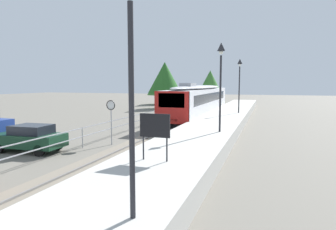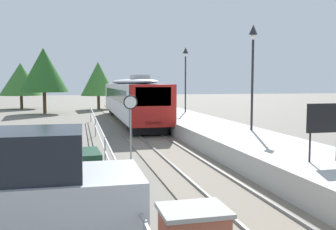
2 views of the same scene
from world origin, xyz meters
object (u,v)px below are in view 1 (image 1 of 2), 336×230
commuter_train (199,99)px  parked_hatchback_dark_green (29,138)px  platform_lamp_near_end (131,45)px  platform_lamp_far_end (240,75)px  platform_notice_board (155,127)px  platform_lamp_mid_platform (221,70)px  speed_limit_sign (111,111)px

commuter_train → parked_hatchback_dark_green: bearing=-106.5°
platform_lamp_near_end → platform_lamp_far_end: 24.57m
platform_lamp_far_end → parked_hatchback_dark_green: 20.21m
commuter_train → platform_notice_board: commuter_train is taller
platform_lamp_mid_platform → commuter_train: bearing=107.6°
speed_limit_sign → parked_hatchback_dark_green: size_ratio=0.68×
platform_lamp_near_end → platform_lamp_mid_platform: 12.29m
platform_lamp_near_end → platform_lamp_mid_platform: bearing=90.0°
platform_lamp_near_end → parked_hatchback_dark_green: bearing=143.3°
platform_notice_board → parked_hatchback_dark_green: size_ratio=0.44×
platform_lamp_far_end → commuter_train: bearing=160.9°
speed_limit_sign → parked_hatchback_dark_green: bearing=-137.4°
platform_lamp_mid_platform → parked_hatchback_dark_green: (-9.91, -4.90, -3.83)m
platform_lamp_mid_platform → platform_lamp_near_end: bearing=-90.0°
platform_lamp_far_end → platform_lamp_near_end: bearing=-90.0°
platform_notice_board → speed_limit_sign: size_ratio=0.64×
platform_lamp_near_end → platform_lamp_far_end: bearing=90.0°
platform_lamp_near_end → parked_hatchback_dark_green: (-9.91, 7.38, -3.83)m
commuter_train → speed_limit_sign: 15.69m
commuter_train → speed_limit_sign: (-2.11, -15.55, -0.02)m
commuter_train → platform_lamp_mid_platform: platform_lamp_mid_platform is taller
commuter_train → platform_lamp_near_end: platform_lamp_near_end is taller
commuter_train → platform_lamp_mid_platform: size_ratio=3.75×
speed_limit_sign → platform_lamp_far_end: bearing=65.2°
platform_lamp_mid_platform → platform_notice_board: bearing=-99.7°
platform_lamp_mid_platform → speed_limit_sign: size_ratio=1.91×
commuter_train → platform_lamp_mid_platform: (4.37, -13.80, 2.47)m
commuter_train → parked_hatchback_dark_green: size_ratio=4.89×
platform_lamp_mid_platform → platform_lamp_far_end: (0.00, 12.29, 0.00)m
platform_lamp_far_end → platform_notice_board: bearing=-93.7°
platform_lamp_near_end → platform_notice_board: 5.45m
commuter_train → speed_limit_sign: commuter_train is taller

